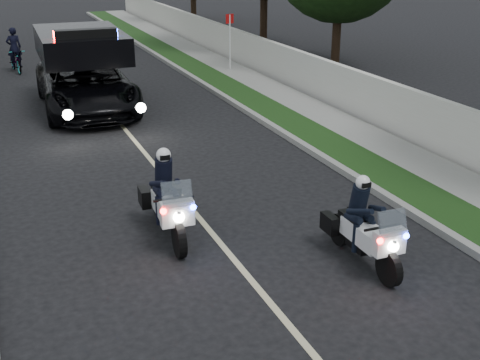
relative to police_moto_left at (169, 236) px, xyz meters
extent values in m
plane|color=black|center=(0.80, -2.28, 0.00)|extent=(120.00, 120.00, 0.00)
cube|color=gray|center=(4.90, 7.72, 0.07)|extent=(0.20, 60.00, 0.15)
cube|color=#193814|center=(5.60, 7.72, 0.08)|extent=(1.20, 60.00, 0.16)
cube|color=gray|center=(6.90, 7.72, 0.08)|extent=(1.40, 60.00, 0.16)
cube|color=beige|center=(7.90, 7.72, 0.75)|extent=(0.22, 60.00, 1.50)
cube|color=#BFB78C|center=(0.80, 7.72, 0.00)|extent=(0.12, 50.00, 0.01)
imported|color=black|center=(0.17, 10.01, 0.00)|extent=(3.03, 6.23, 2.99)
imported|color=black|center=(-1.55, 17.43, 0.00)|extent=(0.88, 1.89, 0.95)
imported|color=black|center=(-1.55, 17.43, 0.00)|extent=(0.65, 0.47, 1.67)
camera|label=1|loc=(-2.84, -10.36, 5.38)|focal=46.05mm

